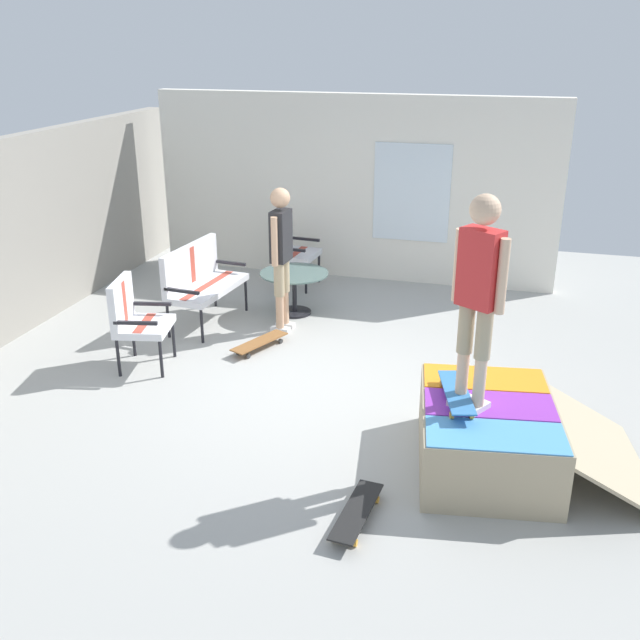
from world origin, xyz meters
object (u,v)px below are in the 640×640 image
(skate_ramp, at_px, (491,435))
(patio_chair_near_house, at_px, (290,245))
(patio_bench, at_px, (199,277))
(patio_chair_by_wall, at_px, (133,315))
(skateboard_by_bench, at_px, (260,342))
(skateboard_on_ramp, at_px, (456,393))
(patio_table, at_px, (294,284))
(person_skater, at_px, (479,287))
(skateboard_spare, at_px, (357,512))
(person_watching, at_px, (281,248))

(skate_ramp, bearing_deg, patio_chair_near_house, 36.73)
(patio_bench, height_order, patio_chair_by_wall, same)
(skateboard_by_bench, relative_size, skateboard_on_ramp, 0.99)
(skate_ramp, bearing_deg, skateboard_on_ramp, 98.19)
(skate_ramp, xyz_separation_m, patio_bench, (2.43, 3.76, 0.32))
(patio_chair_near_house, relative_size, skateboard_by_bench, 1.25)
(skate_ramp, bearing_deg, patio_chair_by_wall, 75.41)
(patio_chair_by_wall, bearing_deg, patio_chair_near_house, -14.64)
(patio_table, xyz_separation_m, skateboard_on_ramp, (-3.10, -2.38, 0.28))
(patio_chair_by_wall, height_order, person_skater, person_skater)
(patio_chair_by_wall, xyz_separation_m, skateboard_spare, (-2.08, -2.98, -0.53))
(person_skater, bearing_deg, patio_chair_near_house, 34.25)
(patio_bench, xyz_separation_m, skateboard_on_ramp, (-2.47, -3.45, 0.07))
(patio_chair_near_house, xyz_separation_m, person_skater, (-4.25, -2.89, 1.04))
(skate_ramp, distance_m, skateboard_on_ramp, 0.50)
(skateboard_by_bench, distance_m, skateboard_on_ramp, 3.13)
(person_skater, relative_size, skateboard_by_bench, 2.20)
(patio_chair_near_house, distance_m, person_skater, 5.24)
(patio_table, xyz_separation_m, person_skater, (-3.15, -2.49, 1.25))
(patio_chair_by_wall, xyz_separation_m, patio_table, (2.04, -1.22, -0.21))
(skate_ramp, height_order, patio_chair_by_wall, patio_chair_by_wall)
(patio_bench, bearing_deg, person_skater, -125.41)
(skate_ramp, distance_m, patio_chair_near_house, 5.18)
(patio_chair_by_wall, height_order, person_watching, person_watching)
(patio_bench, xyz_separation_m, patio_chair_by_wall, (-1.41, 0.15, -0.00))
(skate_ramp, bearing_deg, skateboard_spare, 138.53)
(patio_bench, distance_m, skateboard_on_ramp, 4.25)
(patio_table, relative_size, skateboard_on_ramp, 1.09)
(patio_chair_by_wall, height_order, skateboard_on_ramp, patio_chair_by_wall)
(skateboard_by_bench, bearing_deg, patio_table, -2.48)
(patio_bench, xyz_separation_m, person_watching, (0.06, -1.08, 0.45))
(patio_chair_near_house, height_order, skateboard_spare, patio_chair_near_house)
(skate_ramp, bearing_deg, patio_bench, 57.14)
(skate_ramp, bearing_deg, patio_table, 41.45)
(patio_chair_near_house, xyz_separation_m, patio_chair_by_wall, (-3.13, 0.82, 0.00))
(patio_table, bearing_deg, skate_ramp, -138.55)
(skate_ramp, distance_m, patio_table, 4.08)
(person_skater, distance_m, skateboard_spare, 1.98)
(patio_chair_near_house, bearing_deg, patio_table, -159.98)
(person_watching, bearing_deg, patio_chair_by_wall, 140.07)
(person_skater, xyz_separation_m, skateboard_by_bench, (1.92, 2.55, -1.57))
(patio_chair_by_wall, bearing_deg, patio_table, -30.86)
(patio_chair_near_house, xyz_separation_m, skateboard_spare, (-5.20, -2.16, -0.53))
(patio_table, bearing_deg, skateboard_by_bench, 177.52)
(skate_ramp, relative_size, person_skater, 1.17)
(patio_chair_by_wall, bearing_deg, person_watching, -39.93)
(patio_chair_near_house, distance_m, patio_chair_by_wall, 3.23)
(person_skater, relative_size, skateboard_on_ramp, 2.17)
(patio_bench, bearing_deg, patio_chair_by_wall, 173.89)
(person_watching, xyz_separation_m, skateboard_spare, (-3.55, -1.75, -0.98))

